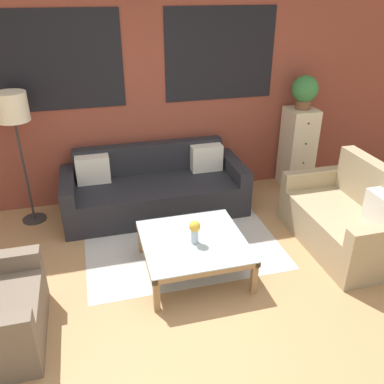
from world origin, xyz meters
The scene contains 10 objects.
ground_plane centered at (0.00, 0.00, 0.00)m, with size 16.00×16.00×0.00m, color #AD7F51.
wall_back_brick centered at (0.00, 2.44, 1.41)m, with size 8.40×0.09×2.80m.
rug centered at (0.13, 1.21, 0.00)m, with size 2.09×1.70×0.00m.
couch_dark centered at (-0.02, 1.95, 0.28)m, with size 2.22×0.88×0.78m.
settee_vintage centered at (1.86, 0.64, 0.31)m, with size 0.80×1.43×0.92m.
coffee_table centered at (0.13, 0.61, 0.32)m, with size 0.99×0.99×0.37m.
floor_lamp centered at (-1.50, 2.07, 1.33)m, with size 0.35×0.35×1.56m.
drawer_cabinet centered at (2.03, 2.16, 0.55)m, with size 0.38×0.42×1.11m.
potted_plant centered at (2.03, 2.16, 1.35)m, with size 0.34×0.34×0.43m.
flower_vase centered at (0.13, 0.56, 0.51)m, with size 0.11×0.11×0.24m.
Camera 1 is at (-0.73, -2.56, 2.58)m, focal length 38.00 mm.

